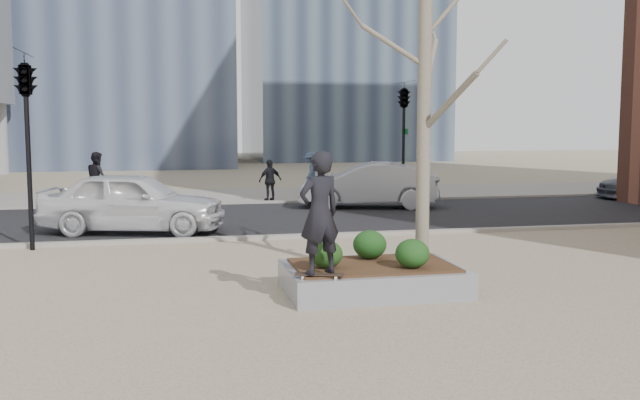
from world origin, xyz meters
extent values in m
plane|color=tan|center=(0.00, 0.00, 0.00)|extent=(120.00, 120.00, 0.00)
cube|color=black|center=(0.00, 10.00, 0.01)|extent=(60.00, 8.00, 0.02)
cube|color=gray|center=(0.00, 17.00, 0.01)|extent=(60.00, 6.00, 0.02)
cube|color=gray|center=(1.00, 0.00, 0.23)|extent=(3.00, 2.00, 0.45)
cube|color=#382314|center=(1.00, 0.00, 0.47)|extent=(2.70, 1.70, 0.04)
ellipsoid|color=#1B3A12|center=(0.15, -0.16, 0.72)|extent=(0.55, 0.55, 0.47)
ellipsoid|color=#133D14|center=(1.08, 0.48, 0.75)|extent=(0.60, 0.60, 0.51)
ellipsoid|color=#113511|center=(1.55, -0.46, 0.73)|extent=(0.57, 0.57, 0.49)
imported|color=black|center=(-0.10, -0.75, 1.50)|extent=(0.82, 0.67, 1.94)
imported|color=white|center=(-3.33, 7.72, 0.84)|extent=(5.15, 3.15, 1.64)
imported|color=gray|center=(4.33, 11.93, 0.80)|extent=(5.00, 2.79, 1.56)
imported|color=black|center=(-4.93, 15.52, 0.95)|extent=(0.96, 1.08, 1.86)
imported|color=#394E67|center=(3.45, 17.55, 0.88)|extent=(1.02, 1.26, 1.71)
imported|color=black|center=(1.32, 14.64, 0.80)|extent=(0.98, 0.65, 1.55)
camera|label=1|loc=(-2.42, -11.60, 2.88)|focal=40.00mm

